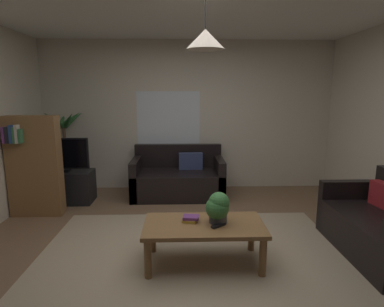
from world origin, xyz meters
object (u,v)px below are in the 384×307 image
object	(u,v)px
tv_stand	(64,187)
pendant_lamp	(205,39)
book_on_table_1	(191,217)
coffee_table	(204,230)
remote_on_table_0	(218,225)
couch_under_window	(178,179)
potted_palm_corner	(65,153)
tv	(61,155)
bookshelf_corner	(34,165)
potted_plant_on_table	(218,207)
book_on_table_0	(190,221)

from	to	relation	value
tv_stand	pendant_lamp	xyz separation A→B (m)	(2.07, -1.90, 1.92)
book_on_table_1	pendant_lamp	bearing A→B (deg)	-25.73
book_on_table_1	coffee_table	bearing A→B (deg)	-25.73
book_on_table_1	tv_stand	size ratio (longest dim) A/B	0.18
remote_on_table_0	tv_stand	world-z (taller)	tv_stand
couch_under_window	potted_palm_corner	size ratio (longest dim) A/B	1.03
tv	bookshelf_corner	bearing A→B (deg)	-110.63
book_on_table_1	potted_palm_corner	bearing A→B (deg)	131.86
bookshelf_corner	potted_plant_on_table	bearing A→B (deg)	-29.90
couch_under_window	remote_on_table_0	xyz separation A→B (m)	(0.41, -2.25, 0.16)
book_on_table_1	pendant_lamp	size ratio (longest dim) A/B	0.31
remote_on_table_0	potted_palm_corner	world-z (taller)	potted_palm_corner
remote_on_table_0	potted_plant_on_table	world-z (taller)	potted_plant_on_table
coffee_table	potted_plant_on_table	bearing A→B (deg)	4.07
couch_under_window	coffee_table	distance (m)	2.20
tv_stand	tv	bearing A→B (deg)	-90.00
remote_on_table_0	bookshelf_corner	size ratio (longest dim) A/B	0.11
couch_under_window	potted_plant_on_table	distance (m)	2.23
remote_on_table_0	bookshelf_corner	bearing A→B (deg)	19.68
couch_under_window	remote_on_table_0	distance (m)	2.29
potted_plant_on_table	bookshelf_corner	bearing A→B (deg)	150.10
book_on_table_1	pendant_lamp	distance (m)	1.71
coffee_table	potted_plant_on_table	world-z (taller)	potted_plant_on_table
remote_on_table_0	potted_plant_on_table	size ratio (longest dim) A/B	0.50
couch_under_window	potted_plant_on_table	world-z (taller)	couch_under_window
potted_palm_corner	bookshelf_corner	xyz separation A→B (m)	(-0.09, -0.96, 0.01)
potted_plant_on_table	potted_palm_corner	size ratio (longest dim) A/B	0.22
book_on_table_1	tv_stand	xyz separation A→B (m)	(-1.95, 1.84, -0.22)
remote_on_table_0	pendant_lamp	world-z (taller)	pendant_lamp
potted_palm_corner	coffee_table	bearing A→B (deg)	-47.18
couch_under_window	pendant_lamp	world-z (taller)	pendant_lamp
tv_stand	book_on_table_1	bearing A→B (deg)	-43.42
tv_stand	potted_palm_corner	size ratio (longest dim) A/B	0.62
coffee_table	potted_plant_on_table	distance (m)	0.27
tv_stand	tv	distance (m)	0.52
couch_under_window	coffee_table	size ratio (longest dim) A/B	1.25
potted_palm_corner	remote_on_table_0	bearing A→B (deg)	-46.31
book_on_table_1	potted_plant_on_table	xyz separation A→B (m)	(0.26, -0.05, 0.13)
couch_under_window	tv	bearing A→B (deg)	-170.63
bookshelf_corner	coffee_table	bearing A→B (deg)	-31.55
book_on_table_0	bookshelf_corner	world-z (taller)	bookshelf_corner
couch_under_window	book_on_table_1	distance (m)	2.13
bookshelf_corner	tv_stand	bearing A→B (deg)	70.16
tv_stand	bookshelf_corner	xyz separation A→B (m)	(-0.19, -0.52, 0.47)
book_on_table_1	potted_plant_on_table	size ratio (longest dim) A/B	0.49
tv	pendant_lamp	world-z (taller)	pendant_lamp
couch_under_window	tv	distance (m)	1.88
book_on_table_0	bookshelf_corner	size ratio (longest dim) A/B	0.10
book_on_table_0	bookshelf_corner	xyz separation A→B (m)	(-2.12, 1.34, 0.28)
potted_palm_corner	pendant_lamp	distance (m)	3.52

